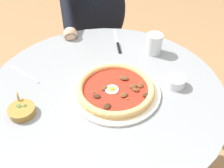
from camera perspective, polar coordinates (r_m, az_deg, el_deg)
name	(u,v)px	position (r m, az deg, el deg)	size (l,w,h in m)	color
dining_table	(106,117)	(1.11, -1.44, -7.27)	(0.92, 0.92, 0.73)	gray
pizza_on_plate	(115,89)	(0.96, 0.78, -1.20)	(0.34, 0.34, 0.04)	white
water_glass	(154,45)	(1.17, 9.27, 8.56)	(0.07, 0.07, 0.09)	silver
steak_knife	(118,44)	(1.23, 1.29, 8.89)	(0.11, 0.20, 0.01)	silver
ramekin_capers	(176,81)	(1.01, 13.93, 0.56)	(0.07, 0.07, 0.04)	white
olive_pan	(22,110)	(0.94, -19.41, -5.47)	(0.10, 0.10, 0.05)	olive
fork_utensil	(24,74)	(1.11, -18.95, 2.09)	(0.17, 0.06, 0.00)	#BCBCC1
diner_person	(95,41)	(1.68, -3.81, 9.47)	(0.44, 0.58, 1.15)	#282833
cafe_chair_diner	(94,26)	(1.79, -4.12, 12.67)	(0.56, 0.56, 0.91)	#957050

